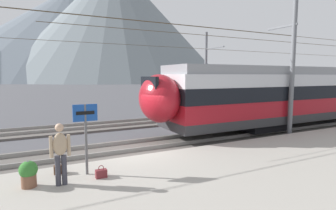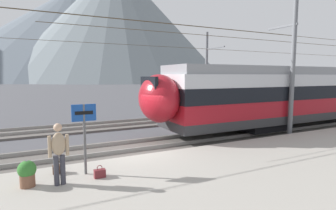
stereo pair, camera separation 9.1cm
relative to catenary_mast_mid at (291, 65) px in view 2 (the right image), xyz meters
name	(u,v)px [view 2 (the right image)]	position (x,y,z in m)	size (l,w,h in m)	color
ground_plane	(135,157)	(-8.58, 0.31, -3.88)	(400.00, 400.00, 0.00)	#4C4C51
platform_slab	(200,202)	(-8.58, -4.48, -3.69)	(120.00, 7.77, 0.38)	#A39E93
track_near	(126,149)	(-8.58, 1.48, -3.81)	(120.00, 3.00, 0.28)	#5B5651
track_far	(98,127)	(-8.58, 7.46, -3.81)	(120.00, 3.00, 0.28)	#5B5651
catenary_mast_mid	(291,65)	(0.00, 0.00, 0.00)	(48.24, 1.91, 7.33)	slate
catenary_mast_far_side	(208,71)	(1.39, 9.51, -0.12)	(48.24, 2.55, 7.07)	slate
platform_sign	(84,123)	(-10.88, -1.75, -1.95)	(0.70, 0.08, 2.11)	#59595B
passenger_walking	(59,151)	(-11.65, -2.27, -2.55)	(0.53, 0.22, 1.69)	#383842
handbag_beside_passenger	(100,173)	(-10.57, -2.23, -3.37)	(0.32, 0.18, 0.37)	maroon
handbag_near_sign	(58,169)	(-11.62, -1.32, -3.37)	(0.32, 0.18, 0.38)	#472D1E
potted_plant_platform_edge	(27,172)	(-12.44, -2.02, -3.10)	(0.47, 0.47, 0.71)	brown
mountain_central_peak	(74,35)	(16.77, 201.27, 29.15)	(189.19, 189.19, 66.05)	slate
mountain_right_ridge	(117,23)	(36.06, 156.34, 32.09)	(133.33, 133.33, 71.94)	slate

